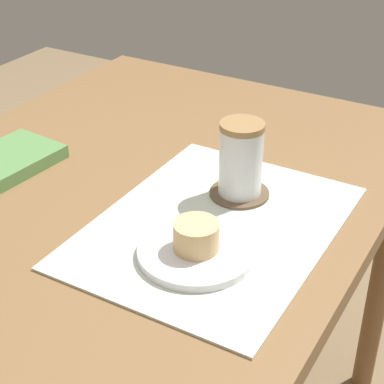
% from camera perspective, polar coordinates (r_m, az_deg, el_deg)
% --- Properties ---
extents(dining_table, '(1.12, 0.81, 0.74)m').
position_cam_1_polar(dining_table, '(1.12, -5.79, -3.62)').
color(dining_table, brown).
rests_on(dining_table, ground_plane).
extents(placemat, '(0.44, 0.34, 0.00)m').
position_cam_1_polar(placemat, '(0.98, 2.04, -3.02)').
color(placemat, silver).
rests_on(placemat, dining_table).
extents(pastry_plate, '(0.17, 0.17, 0.01)m').
position_cam_1_polar(pastry_plate, '(0.91, 0.38, -5.34)').
color(pastry_plate, white).
rests_on(pastry_plate, placemat).
extents(pastry, '(0.06, 0.06, 0.04)m').
position_cam_1_polar(pastry, '(0.89, 0.38, -3.94)').
color(pastry, '#E5BC7F').
rests_on(pastry, pastry_plate).
extents(coffee_coaster, '(0.10, 0.10, 0.00)m').
position_cam_1_polar(coffee_coaster, '(1.05, 4.23, -0.10)').
color(coffee_coaster, brown).
rests_on(coffee_coaster, placemat).
extents(coffee_mug, '(0.10, 0.07, 0.12)m').
position_cam_1_polar(coffee_mug, '(1.02, 4.43, 3.04)').
color(coffee_mug, white).
rests_on(coffee_mug, coffee_coaster).
extents(small_book, '(0.19, 0.14, 0.02)m').
position_cam_1_polar(small_book, '(1.18, -16.10, 2.66)').
color(small_book, '#598C4C').
rests_on(small_book, dining_table).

